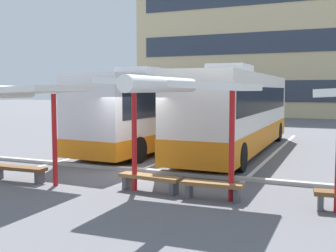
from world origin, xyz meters
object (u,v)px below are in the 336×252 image
object	(u,v)px
coach_bus_0	(158,112)
waiting_shelter_1	(9,93)
bench_1	(18,170)
bench_3	(212,187)
bench_2	(150,179)
waiting_shelter_2	(177,87)
coach_bus_1	(238,113)

from	to	relation	value
coach_bus_0	waiting_shelter_1	world-z (taller)	coach_bus_0
bench_1	bench_3	bearing A→B (deg)	2.53
bench_3	waiting_shelter_1	bearing A→B (deg)	-174.83
bench_1	bench_2	xyz separation A→B (m)	(4.18, 0.41, -0.00)
bench_1	waiting_shelter_2	size ratio (longest dim) A/B	0.45
waiting_shelter_1	bench_2	distance (m)	4.82
waiting_shelter_1	bench_2	xyz separation A→B (m)	(4.18, 0.69, -2.30)
bench_2	waiting_shelter_1	bearing A→B (deg)	-170.69
bench_2	coach_bus_0	bearing A→B (deg)	112.95
coach_bus_1	waiting_shelter_2	world-z (taller)	coach_bus_1
waiting_shelter_1	waiting_shelter_2	distance (m)	5.10
coach_bus_1	bench_1	distance (m)	9.82
coach_bus_1	coach_bus_0	bearing A→B (deg)	-173.02
bench_2	bench_3	distance (m)	1.81
coach_bus_0	bench_3	bearing A→B (deg)	-57.16
coach_bus_1	bench_2	distance (m)	8.27
waiting_shelter_1	bench_3	size ratio (longest dim) A/B	2.91
bench_1	bench_2	bearing A→B (deg)	5.59
bench_3	coach_bus_1	bearing A→B (deg)	99.30
coach_bus_0	waiting_shelter_1	bearing A→B (deg)	-96.32
coach_bus_0	bench_1	bearing A→B (deg)	-96.54
coach_bus_0	coach_bus_1	size ratio (longest dim) A/B	0.90
bench_1	bench_2	world-z (taller)	same
bench_1	bench_3	xyz separation A→B (m)	(5.98, 0.26, -0.01)
coach_bus_0	bench_2	bearing A→B (deg)	-67.05
coach_bus_1	bench_3	bearing A→B (deg)	-80.70
bench_3	waiting_shelter_2	bearing A→B (deg)	-171.08
waiting_shelter_1	bench_3	distance (m)	6.43
bench_1	waiting_shelter_2	distance (m)	5.65
coach_bus_1	waiting_shelter_2	bearing A→B (deg)	-86.90
waiting_shelter_2	bench_1	bearing A→B (deg)	-178.61
coach_bus_0	waiting_shelter_2	distance (m)	9.05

